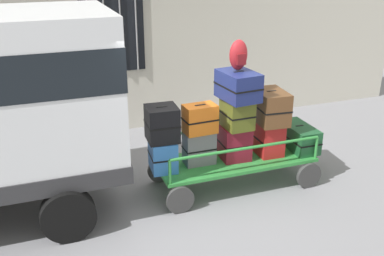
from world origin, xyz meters
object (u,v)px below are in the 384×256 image
Objects in this scene: suitcase_center_top at (238,86)px; suitcase_midright_middle at (270,107)px; suitcase_left_middle at (162,124)px; suitcase_center_middle at (237,114)px; backpack at (239,55)px; suitcase_midright_bottom at (269,139)px; luggage_cart at (234,163)px; suitcase_midleft_bottom at (199,148)px; suitcase_right_bottom at (298,137)px; suitcase_left_bottom at (163,155)px; suitcase_center_bottom at (235,142)px; suitcase_midleft_middle at (200,119)px.

suitcase_center_top reaches higher than suitcase_midright_middle.
suitcase_center_middle is at bearing -3.36° from suitcase_left_middle.
suitcase_left_middle is 0.76× the size of suitcase_midright_middle.
backpack reaches higher than suitcase_midright_middle.
suitcase_center_middle reaches higher than suitcase_midright_bottom.
luggage_cart is 1.39m from suitcase_left_middle.
backpack is at bearing -0.36° from suitcase_midleft_bottom.
suitcase_left_bottom is at bearing 179.43° from suitcase_right_bottom.
suitcase_center_top reaches higher than suitcase_center_bottom.
suitcase_left_bottom is 1.12× the size of backpack.
suitcase_center_top is 0.70m from suitcase_midright_middle.
suitcase_center_middle reaches higher than luggage_cart.
suitcase_midright_bottom is at bearing -0.10° from suitcase_center_middle.
backpack reaches higher than suitcase_left_bottom.
luggage_cart is at bearing 176.04° from suitcase_midright_bottom.
suitcase_left_bottom is at bearing 177.71° from suitcase_midright_bottom.
suitcase_right_bottom is (1.14, -0.00, -0.07)m from suitcase_center_bottom.
suitcase_center_top is (0.57, -0.05, 0.46)m from suitcase_midleft_middle.
suitcase_midleft_middle reaches higher than suitcase_midright_bottom.
suitcase_midleft_bottom is 0.57m from suitcase_center_bottom.
suitcase_midleft_middle is 1.14m from suitcase_midright_middle.
suitcase_midleft_bottom is 1.48m from backpack.
suitcase_center_middle reaches higher than suitcase_center_bottom.
backpack reaches higher than suitcase_left_middle.
suitcase_center_bottom is at bearing 90.00° from luggage_cart.
suitcase_center_bottom is at bearing -3.04° from suitcase_midleft_bottom.
suitcase_midleft_middle is 0.73m from suitcase_center_bottom.
suitcase_midleft_bottom is 0.96× the size of suitcase_center_bottom.
suitcase_center_top reaches higher than suitcase_right_bottom.
suitcase_center_bottom is 1.35m from backpack.
luggage_cart is 5.09× the size of suitcase_midleft_middle.
suitcase_left_bottom is 0.75m from suitcase_midleft_middle.
backpack reaches higher than suitcase_center_middle.
suitcase_left_middle is 1.03× the size of suitcase_midleft_middle.
suitcase_right_bottom is at bearing 2.26° from suitcase_center_top.
suitcase_left_middle is (-1.14, 0.03, 0.80)m from luggage_cart.
suitcase_left_bottom is 0.97× the size of suitcase_midleft_bottom.
suitcase_midright_middle reaches higher than suitcase_right_bottom.
suitcase_midleft_bottom is at bearing 177.20° from suitcase_midright_middle.
suitcase_center_bottom is (0.00, 0.01, 0.35)m from luggage_cart.
suitcase_center_bottom is at bearing 175.23° from suitcase_midright_bottom.
luggage_cart is 4.96× the size of suitcase_midleft_bottom.
suitcase_center_top reaches higher than luggage_cart.
suitcase_left_bottom is 0.93× the size of suitcase_center_bottom.
suitcase_midright_middle is 0.82m from suitcase_right_bottom.
backpack is at bearing 174.57° from suitcase_midright_middle.
suitcase_center_middle is at bearing -5.08° from suitcase_midleft_middle.
suitcase_left_middle is at bearing 178.57° from luggage_cart.
suitcase_center_bottom is 1.00× the size of suitcase_midright_bottom.
suitcase_right_bottom is at bearing -0.56° from suitcase_left_middle.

